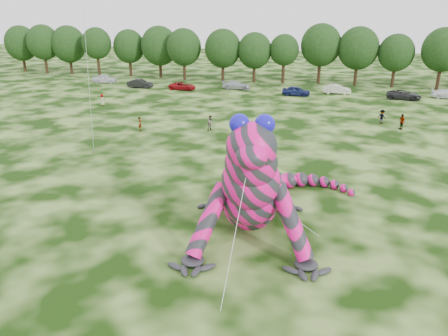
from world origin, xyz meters
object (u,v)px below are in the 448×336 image
tree_9 (284,59)px  tree_13 (442,59)px  tree_4 (129,53)px  car_6 (404,95)px  spectator_5 (241,137)px  car_3 (236,85)px  car_7 (447,94)px  tree_3 (97,52)px  car_0 (105,79)px  spectator_4 (102,100)px  tree_1 (44,49)px  spectator_0 (140,124)px  car_5 (337,89)px  tree_6 (184,54)px  car_4 (296,91)px  car_2 (182,86)px  inflatable_gecko (251,163)px  tree_11 (358,56)px  tree_7 (223,55)px  tree_8 (254,58)px  spectator_2 (382,117)px  car_1 (140,84)px  tree_5 (160,52)px  tree_12 (395,61)px  tree_2 (69,50)px  tree_10 (320,54)px  tree_0 (22,49)px  spectator_3 (402,122)px  spectator_1 (211,123)px

tree_9 → tree_13: tree_13 is taller
tree_4 → tree_9: 30.74m
car_6 → spectator_5: spectator_5 is taller
car_3 → car_7: car_3 is taller
tree_3 → car_0: bearing=-55.1°
spectator_5 → tree_4: bearing=20.4°
tree_13 → spectator_4: size_ratio=6.25×
car_6 → tree_9: bearing=69.3°
tree_1 → spectator_0: tree_1 is taller
car_5 → spectator_4: (-32.33, -16.90, 0.08)m
tree_6 → tree_9: bearing=2.0°
car_4 → spectator_0: bearing=152.6°
car_3 → car_2: bearing=103.8°
tree_1 → inflatable_gecko: bearing=-46.2°
tree_11 → spectator_5: 41.91m
tree_4 → car_5: 41.63m
tree_11 → car_0: (-44.49, -8.31, -4.28)m
tree_7 → tree_8: size_ratio=1.06×
spectator_2 → spectator_4: bearing=38.1°
spectator_0 → inflatable_gecko: bearing=-172.7°
tree_13 → spectator_0: 52.58m
car_1 → tree_5: bearing=4.9°
tree_4 → car_1: tree_4 is taller
tree_1 → car_1: bearing=-23.5°
tree_7 → tree_12: size_ratio=1.06×
inflatable_gecko → tree_8: (-9.50, 54.80, 0.37)m
tree_2 → spectator_2: size_ratio=5.76×
tree_3 → tree_5: bearing=6.2°
tree_2 → tree_4: (13.38, -0.05, -0.29)m
tree_5 → tree_11: bearing=-0.4°
inflatable_gecko → tree_10: (2.12, 56.39, 1.15)m
tree_5 → tree_13: bearing=-1.5°
tree_0 → spectator_3: 78.69m
tree_7 → tree_11: tree_11 is taller
car_7 → spectator_5: 40.32m
car_2 → tree_7: bearing=-21.7°
inflatable_gecko → tree_6: (-22.84, 54.50, 0.64)m
tree_8 → tree_10: size_ratio=0.85×
car_3 → spectator_4: bearing=134.0°
tree_3 → tree_9: bearing=0.4°
tree_6 → car_4: 24.78m
tree_10 → car_6: size_ratio=2.10×
tree_2 → spectator_3: size_ratio=5.41×
car_7 → spectator_5: size_ratio=2.53×
tree_7 → car_2: tree_7 is taller
car_7 → spectator_1: bearing=136.4°
tree_7 → car_7: 38.10m
tree_3 → tree_13: tree_13 is taller
inflatable_gecko → tree_3: bearing=116.5°
car_2 → spectator_5: bearing=-148.6°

